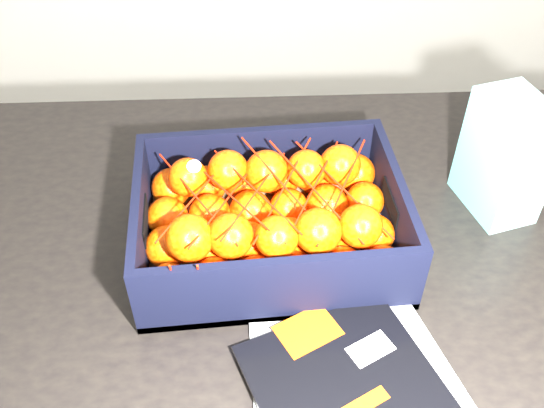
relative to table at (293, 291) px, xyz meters
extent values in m
cube|color=black|center=(0.00, 0.00, 0.08)|extent=(1.25, 0.87, 0.04)
cylinder|color=black|center=(-0.55, 0.35, -0.30)|extent=(0.06, 0.06, 0.71)
cylinder|color=black|center=(0.55, 0.35, -0.30)|extent=(0.06, 0.06, 0.71)
cube|color=#DD480B|center=(0.00, -0.16, 0.12)|extent=(0.09, 0.08, 0.00)
cube|color=white|center=(0.07, -0.19, 0.12)|extent=(0.06, 0.05, 0.00)
cube|color=olive|center=(-0.03, 0.01, 0.10)|extent=(0.37, 0.28, 0.01)
cube|color=black|center=(-0.03, 0.14, 0.16)|extent=(0.37, 0.01, 0.11)
cube|color=black|center=(-0.03, -0.12, 0.16)|extent=(0.37, 0.01, 0.11)
cube|color=black|center=(-0.21, 0.01, 0.16)|extent=(0.01, 0.25, 0.11)
cube|color=black|center=(0.14, 0.01, 0.16)|extent=(0.01, 0.25, 0.11)
sphere|color=#FF4705|center=(-0.17, -0.08, 0.14)|extent=(0.06, 0.06, 0.06)
sphere|color=#FF4705|center=(-0.18, -0.02, 0.14)|extent=(0.06, 0.06, 0.06)
sphere|color=#FF4705|center=(-0.18, 0.04, 0.14)|extent=(0.06, 0.06, 0.06)
sphere|color=#FF4705|center=(-0.17, 0.11, 0.14)|extent=(0.06, 0.06, 0.06)
sphere|color=#FF4705|center=(-0.12, -0.08, 0.14)|extent=(0.06, 0.06, 0.06)
sphere|color=#FF4705|center=(-0.12, -0.02, 0.14)|extent=(0.06, 0.06, 0.06)
sphere|color=#FF4705|center=(-0.12, 0.04, 0.14)|extent=(0.06, 0.06, 0.06)
sphere|color=#FF4705|center=(-0.12, 0.11, 0.14)|extent=(0.06, 0.06, 0.06)
sphere|color=#FF4705|center=(-0.06, -0.08, 0.14)|extent=(0.06, 0.06, 0.06)
sphere|color=#FF4705|center=(-0.07, -0.02, 0.14)|extent=(0.06, 0.06, 0.06)
sphere|color=#FF4705|center=(-0.06, 0.04, 0.14)|extent=(0.06, 0.06, 0.06)
sphere|color=#FF4705|center=(-0.06, 0.11, 0.14)|extent=(0.06, 0.06, 0.06)
sphere|color=#FF4705|center=(-0.01, -0.08, 0.14)|extent=(0.06, 0.06, 0.06)
sphere|color=#FF4705|center=(-0.01, -0.02, 0.14)|extent=(0.06, 0.06, 0.06)
sphere|color=#FF4705|center=(0.00, 0.04, 0.14)|extent=(0.06, 0.06, 0.06)
sphere|color=#FF4705|center=(-0.01, 0.11, 0.14)|extent=(0.06, 0.06, 0.06)
sphere|color=#FF4705|center=(0.05, -0.08, 0.14)|extent=(0.06, 0.06, 0.06)
sphere|color=#FF4705|center=(0.05, -0.02, 0.14)|extent=(0.06, 0.06, 0.06)
sphere|color=#FF4705|center=(0.05, 0.04, 0.14)|extent=(0.06, 0.06, 0.06)
sphere|color=#FF4705|center=(0.05, 0.11, 0.14)|extent=(0.06, 0.06, 0.06)
sphere|color=#FF4705|center=(0.11, -0.09, 0.14)|extent=(0.06, 0.06, 0.06)
sphere|color=#FF4705|center=(0.11, -0.02, 0.14)|extent=(0.06, 0.06, 0.06)
sphere|color=#FF4705|center=(0.11, 0.04, 0.14)|extent=(0.06, 0.06, 0.06)
sphere|color=#FF4705|center=(0.11, 0.11, 0.14)|extent=(0.06, 0.06, 0.06)
sphere|color=#FF4705|center=(-0.14, -0.05, 0.19)|extent=(0.06, 0.06, 0.06)
sphere|color=#FF4705|center=(-0.15, 0.07, 0.19)|extent=(0.06, 0.06, 0.06)
sphere|color=#FF4705|center=(-0.09, -0.05, 0.19)|extent=(0.06, 0.06, 0.06)
sphere|color=#FF4705|center=(-0.09, 0.08, 0.19)|extent=(0.06, 0.06, 0.06)
sphere|color=#FF4705|center=(-0.03, -0.06, 0.19)|extent=(0.06, 0.06, 0.06)
sphere|color=#FF4705|center=(-0.03, 0.07, 0.19)|extent=(0.06, 0.06, 0.06)
sphere|color=#FF4705|center=(0.02, -0.05, 0.19)|extent=(0.06, 0.06, 0.06)
sphere|color=#FF4705|center=(0.02, 0.07, 0.19)|extent=(0.06, 0.06, 0.06)
sphere|color=#FF4705|center=(0.08, -0.05, 0.19)|extent=(0.06, 0.06, 0.06)
sphere|color=#FF4705|center=(0.08, 0.08, 0.19)|extent=(0.06, 0.06, 0.06)
cylinder|color=#B41806|center=(-0.13, 0.01, 0.20)|extent=(0.10, 0.19, 0.01)
cylinder|color=#B41806|center=(-0.09, 0.01, 0.21)|extent=(0.10, 0.19, 0.03)
cylinder|color=#B41806|center=(-0.05, 0.01, 0.21)|extent=(0.10, 0.19, 0.01)
cylinder|color=#B41806|center=(-0.01, 0.02, 0.21)|extent=(0.10, 0.19, 0.03)
cylinder|color=#B41806|center=(0.02, 0.01, 0.21)|extent=(0.10, 0.19, 0.03)
cylinder|color=#B41806|center=(0.06, 0.01, 0.20)|extent=(0.10, 0.19, 0.02)
cylinder|color=#B41806|center=(-0.13, 0.02, 0.20)|extent=(0.10, 0.19, 0.03)
cylinder|color=#B41806|center=(-0.09, 0.00, 0.20)|extent=(0.10, 0.19, 0.03)
cylinder|color=#B41806|center=(-0.05, 0.00, 0.21)|extent=(0.10, 0.19, 0.03)
cylinder|color=#B41806|center=(-0.01, 0.01, 0.21)|extent=(0.10, 0.19, 0.02)
cylinder|color=#B41806|center=(0.02, 0.01, 0.20)|extent=(0.10, 0.19, 0.01)
cylinder|color=#B41806|center=(0.06, 0.01, 0.20)|extent=(0.10, 0.19, 0.02)
cylinder|color=#B41806|center=(-0.16, -0.11, 0.18)|extent=(0.00, 0.03, 0.09)
cylinder|color=#B41806|center=(-0.13, -0.11, 0.18)|extent=(0.01, 0.04, 0.08)
cube|color=white|center=(0.32, 0.06, 0.19)|extent=(0.11, 0.14, 0.18)
camera|label=1|loc=(-0.10, -0.60, 0.76)|focal=40.37mm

